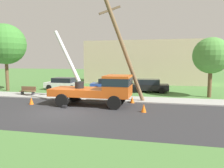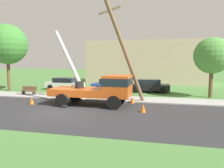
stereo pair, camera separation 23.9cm
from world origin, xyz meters
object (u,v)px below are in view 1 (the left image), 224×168
Objects in this scene: traffic_cone_behind at (31,101)px; parked_sedan_white at (64,84)px; traffic_cone_curbside at (132,100)px; utility_truck at (101,87)px; leaning_utility_pole at (124,50)px; traffic_cone_ahead at (144,108)px; parked_sedan_blue at (110,85)px; parked_sedan_black at (148,86)px; park_bench at (28,91)px; roadside_tree_far at (211,56)px; roadside_tree_near at (5,44)px.

parked_sedan_white reaches higher than traffic_cone_behind.
utility_truck is at bearing -146.15° from traffic_cone_curbside.
parked_sedan_white is at bearing 142.67° from leaning_utility_pole.
traffic_cone_behind is (-8.89, 0.70, 0.00)m from traffic_cone_ahead.
traffic_cone_behind is at bearing -171.61° from utility_truck.
parked_sedan_blue reaches higher than traffic_cone_behind.
traffic_cone_curbside is (0.70, -0.07, -4.06)m from leaning_utility_pole.
parked_sedan_black is (3.13, 8.06, -0.70)m from utility_truck.
utility_truck reaches higher than park_bench.
roadside_tree_far is at bearing 24.49° from traffic_cone_behind.
parked_sedan_white is at bearing 144.57° from traffic_cone_curbside.
parked_sedan_blue is 0.81× the size of roadside_tree_far.
leaning_utility_pole is at bearing 174.04° from traffic_cone_curbside.
park_bench reaches higher than traffic_cone_behind.
parked_sedan_blue is 10.87m from roadside_tree_far.
utility_truck reaches higher than parked_sedan_black.
leaning_utility_pole is at bearing 45.94° from utility_truck.
roadside_tree_far is (14.51, 6.61, 3.62)m from traffic_cone_behind.
roadside_tree_far reaches higher than park_bench.
roadside_tree_far is (8.97, 5.79, 2.50)m from utility_truck.
traffic_cone_curbside is (-1.15, 2.99, 0.00)m from traffic_cone_ahead.
leaning_utility_pole reaches higher than roadside_tree_far.
leaning_utility_pole is 7.63m from parked_sedan_black.
traffic_cone_ahead is at bearing -88.66° from parked_sedan_black.
traffic_cone_curbside is at bearing -147.48° from roadside_tree_far.
traffic_cone_behind is 0.10× the size of roadside_tree_far.
leaning_utility_pole is at bearing 121.16° from traffic_cone_ahead.
parked_sedan_black is at bearing 0.01° from parked_sedan_blue.
utility_truck is at bearing -19.61° from park_bench.
parked_sedan_white is (-8.35, 6.37, -3.62)m from leaning_utility_pole.
roadside_tree_far is (5.62, 7.31, 3.62)m from traffic_cone_ahead.
leaning_utility_pole is 1.90× the size of parked_sedan_black.
parked_sedan_black is 2.80× the size of park_bench.
parked_sedan_white is 0.98× the size of parked_sedan_blue.
leaning_utility_pole reaches higher than parked_sedan_blue.
traffic_cone_ahead is at bearing -21.00° from park_bench.
leaning_utility_pole is 1.51× the size of roadside_tree_far.
traffic_cone_ahead is 18.28m from roadside_tree_near.
leaning_utility_pole is 4.12m from traffic_cone_curbside.
parked_sedan_white is at bearing 130.89° from utility_truck.
parked_sedan_black reaches higher than traffic_cone_ahead.
traffic_cone_curbside is 0.10× the size of roadside_tree_far.
roadside_tree_near is at bearing 156.24° from traffic_cone_ahead.
park_bench is at bearing -170.80° from roadside_tree_far.
traffic_cone_behind is 8.84m from parked_sedan_white.
traffic_cone_curbside is 0.35× the size of park_bench.
traffic_cone_behind is at bearing -163.50° from traffic_cone_curbside.
roadside_tree_near reaches higher than roadside_tree_far.
traffic_cone_behind is at bearing -81.43° from parked_sedan_white.
parked_sedan_white is 0.99× the size of parked_sedan_black.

